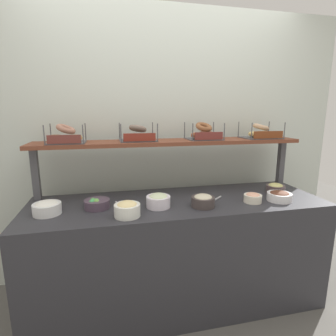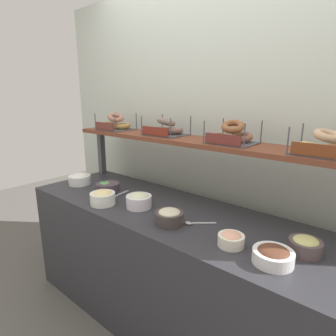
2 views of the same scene
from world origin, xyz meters
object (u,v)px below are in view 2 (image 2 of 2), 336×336
object	(u,v)px
bowl_scallion_spread	(139,200)
serving_spoon_near_plate	(195,223)
bowl_chocolate_spread	(273,255)
bowl_lox_spread	(231,239)
bagel_basket_cinnamon_raisin	(232,135)
bowl_tuna_salad	(169,216)
bowl_egg_salad	(103,197)
bagel_basket_plain	(326,146)
bowl_veggie_mix	(107,187)
bowl_cream_cheese	(80,179)
bowl_hummus	(305,245)
bagel_basket_poppy	(166,129)
serving_spoon_by_edge	(117,195)
bagel_basket_everything	(116,124)

from	to	relation	value
bowl_scallion_spread	serving_spoon_near_plate	world-z (taller)	bowl_scallion_spread
bowl_chocolate_spread	bowl_lox_spread	bearing A→B (deg)	176.34
bagel_basket_cinnamon_raisin	bowl_tuna_salad	bearing A→B (deg)	-109.13
bowl_egg_salad	bagel_basket_plain	bearing A→B (deg)	21.53
bowl_scallion_spread	serving_spoon_near_plate	distance (m)	0.43
bowl_tuna_salad	bagel_basket_cinnamon_raisin	bearing A→B (deg)	70.87
bowl_scallion_spread	bowl_egg_salad	bearing A→B (deg)	-151.76
serving_spoon_near_plate	bowl_veggie_mix	bearing A→B (deg)	177.23
bowl_cream_cheese	serving_spoon_near_plate	size ratio (longest dim) A/B	1.23
bowl_cream_cheese	bowl_scallion_spread	size ratio (longest dim) A/B	1.07
bagel_basket_cinnamon_raisin	bagel_basket_plain	world-z (taller)	bagel_basket_cinnamon_raisin
bowl_hummus	bowl_chocolate_spread	distance (m)	0.19
bowl_scallion_spread	bowl_chocolate_spread	bearing A→B (deg)	-4.14
bagel_basket_plain	bowl_chocolate_spread	bearing A→B (deg)	-98.78
bowl_scallion_spread	bagel_basket_poppy	xyz separation A→B (m)	(-0.09, 0.38, 0.43)
serving_spoon_near_plate	serving_spoon_by_edge	size ratio (longest dim) A/B	0.83
bowl_egg_salad	bowl_lox_spread	xyz separation A→B (m)	(0.93, 0.07, -0.01)
serving_spoon_by_edge	bowl_cream_cheese	bearing A→B (deg)	-178.24
bowl_hummus	bagel_basket_cinnamon_raisin	xyz separation A→B (m)	(-0.54, 0.26, 0.44)
bowl_egg_salad	bowl_tuna_salad	distance (m)	0.54
serving_spoon_by_edge	bagel_basket_cinnamon_raisin	xyz separation A→B (m)	(0.73, 0.32, 0.47)
bowl_hummus	serving_spoon_by_edge	world-z (taller)	bowl_hummus
bowl_hummus	bowl_chocolate_spread	size ratio (longest dim) A/B	0.83
bowl_egg_salad	bagel_basket_cinnamon_raisin	xyz separation A→B (m)	(0.68, 0.49, 0.43)
bowl_hummus	bowl_veggie_mix	distance (m)	1.43
bowl_egg_salad	serving_spoon_near_plate	size ratio (longest dim) A/B	1.15
bowl_egg_salad	bagel_basket_poppy	size ratio (longest dim) A/B	0.59
bowl_hummus	serving_spoon_near_plate	xyz separation A→B (m)	(-0.57, -0.08, -0.03)
bowl_hummus	bowl_lox_spread	bearing A→B (deg)	-151.74
serving_spoon_near_plate	bowl_scallion_spread	bearing A→B (deg)	-175.85
bowl_scallion_spread	bagel_basket_plain	distance (m)	1.13
bowl_veggie_mix	bagel_basket_plain	size ratio (longest dim) A/B	0.56
bagel_basket_cinnamon_raisin	bowl_lox_spread	bearing A→B (deg)	-59.47
bowl_veggie_mix	bagel_basket_cinnamon_raisin	distance (m)	1.03
bowl_egg_salad	serving_spoon_by_edge	xyz separation A→B (m)	(-0.05, 0.17, -0.04)
bowl_cream_cheese	bagel_basket_everything	distance (m)	0.55
bowl_tuna_salad	bowl_lox_spread	xyz separation A→B (m)	(0.39, 0.01, -0.01)
bowl_egg_salad	bowl_chocolate_spread	xyz separation A→B (m)	(1.14, 0.05, -0.01)
bowl_tuna_salad	bagel_basket_everything	distance (m)	1.11
bagel_basket_poppy	bagel_basket_plain	world-z (taller)	same
serving_spoon_by_edge	bagel_basket_cinnamon_raisin	size ratio (longest dim) A/B	0.61
bagel_basket_cinnamon_raisin	serving_spoon_by_edge	bearing A→B (deg)	-156.43
bowl_egg_salad	bagel_basket_plain	distance (m)	1.37
bowl_scallion_spread	bagel_basket_plain	size ratio (longest dim) A/B	0.54
serving_spoon_near_plate	bagel_basket_poppy	distance (m)	0.78
bowl_cream_cheese	bowl_chocolate_spread	distance (m)	1.66
bowl_tuna_salad	serving_spoon_by_edge	size ratio (longest dim) A/B	0.95
bagel_basket_everything	bagel_basket_plain	xyz separation A→B (m)	(1.61, 0.01, -0.00)
bagel_basket_poppy	bagel_basket_everything	bearing A→B (deg)	-176.82
bagel_basket_everything	bowl_cream_cheese	bearing A→B (deg)	-108.92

